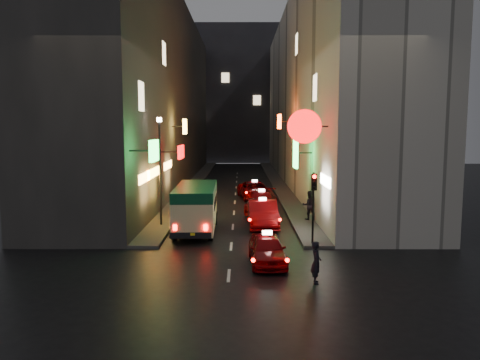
{
  "coord_description": "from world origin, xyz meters",
  "views": [
    {
      "loc": [
        0.49,
        -13.91,
        5.86
      ],
      "look_at": [
        0.42,
        13.0,
        2.77
      ],
      "focal_mm": 35.0,
      "sensor_mm": 36.0,
      "label": 1
    }
  ],
  "objects_px": {
    "traffic_light": "(314,192)",
    "lamp_post": "(160,164)",
    "minibus": "(196,203)",
    "taxi_near": "(267,247)",
    "pedestrian_crossing": "(316,260)"
  },
  "relations": [
    {
      "from": "minibus",
      "to": "taxi_near",
      "type": "height_order",
      "value": "minibus"
    },
    {
      "from": "pedestrian_crossing",
      "to": "traffic_light",
      "type": "distance_m",
      "value": 5.69
    },
    {
      "from": "lamp_post",
      "to": "taxi_near",
      "type": "bearing_deg",
      "value": -51.74
    },
    {
      "from": "taxi_near",
      "to": "traffic_light",
      "type": "distance_m",
      "value": 4.19
    },
    {
      "from": "minibus",
      "to": "taxi_near",
      "type": "distance_m",
      "value": 7.04
    },
    {
      "from": "pedestrian_crossing",
      "to": "traffic_light",
      "type": "relative_size",
      "value": 0.52
    },
    {
      "from": "pedestrian_crossing",
      "to": "lamp_post",
      "type": "height_order",
      "value": "lamp_post"
    },
    {
      "from": "traffic_light",
      "to": "taxi_near",
      "type": "bearing_deg",
      "value": -130.22
    },
    {
      "from": "minibus",
      "to": "lamp_post",
      "type": "distance_m",
      "value": 3.32
    },
    {
      "from": "pedestrian_crossing",
      "to": "lamp_post",
      "type": "bearing_deg",
      "value": 38.24
    },
    {
      "from": "minibus",
      "to": "lamp_post",
      "type": "xyz_separation_m",
      "value": [
        -2.19,
        1.38,
        2.08
      ]
    },
    {
      "from": "minibus",
      "to": "pedestrian_crossing",
      "type": "distance_m",
      "value": 10.05
    },
    {
      "from": "traffic_light",
      "to": "lamp_post",
      "type": "distance_m",
      "value": 9.42
    },
    {
      "from": "minibus",
      "to": "traffic_light",
      "type": "distance_m",
      "value": 6.86
    },
    {
      "from": "taxi_near",
      "to": "traffic_light",
      "type": "relative_size",
      "value": 1.35
    }
  ]
}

